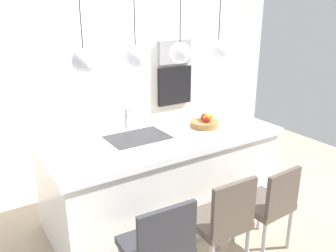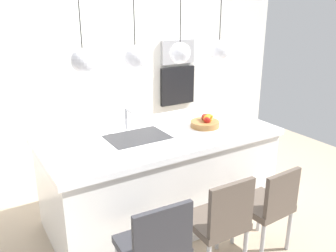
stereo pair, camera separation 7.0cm
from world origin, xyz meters
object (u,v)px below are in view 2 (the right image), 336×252
Objects in this scene: fruit_bowl at (205,122)px; chair_near at (155,245)px; chair_far at (268,204)px; microwave at (177,52)px; oven at (177,86)px; chair_middle at (220,220)px.

fruit_bowl is 1.45m from chair_near.
fruit_bowl is at bearing 93.94° from chair_far.
chair_near is at bearing -141.39° from fruit_bowl.
oven is at bearing 0.00° from microwave.
chair_far is at bearing -105.08° from oven.
oven reaches higher than fruit_bowl.
chair_near is 1.06× the size of chair_far.
chair_near is (-1.81, -2.53, -0.46)m from oven.
chair_middle is (-0.49, -0.86, -0.48)m from fruit_bowl.
oven is (0.00, 0.00, -0.50)m from microwave.
microwave is 0.62× the size of chair_near.
chair_near is 1.13m from chair_far.
oven is 0.63× the size of chair_middle.
microwave is at bearing 0.00° from oven.
chair_middle reaches higher than chair_near.
chair_middle is (0.58, -0.00, 0.00)m from chair_near.
chair_far is at bearing 0.52° from chair_middle.
microwave is 0.61× the size of chair_middle.
microwave is 0.66× the size of chair_far.
chair_middle is 1.08× the size of chair_far.
oven reaches higher than chair_middle.
chair_middle is at bearing -0.13° from chair_near.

